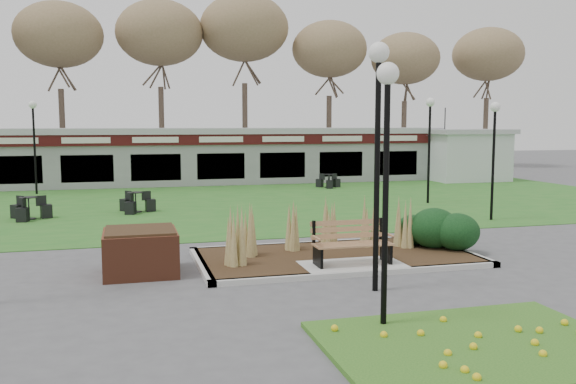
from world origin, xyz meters
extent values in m
plane|color=#515154|center=(0.00, 0.00, 0.00)|extent=(100.00, 100.00, 0.00)
cube|color=#286B21|center=(0.00, 12.00, 0.01)|extent=(34.00, 16.00, 0.02)
cube|color=#28631C|center=(0.00, -4.60, 0.04)|extent=(4.20, 3.00, 0.08)
cube|color=#352615|center=(0.00, 1.20, 0.06)|extent=(6.22, 3.22, 0.12)
cube|color=#B7B7B2|center=(0.00, -0.41, 0.06)|extent=(6.40, 0.18, 0.12)
cube|color=#B7B7B2|center=(0.00, 2.81, 0.06)|extent=(6.40, 0.18, 0.12)
cube|color=#B7B7B2|center=(-3.11, 1.20, 0.06)|extent=(0.18, 3.40, 0.12)
cube|color=#B7B7B2|center=(3.11, 1.20, 0.06)|extent=(0.18, 3.40, 0.12)
cube|color=#B7B7B2|center=(0.00, 0.15, 0.07)|extent=(2.20, 1.20, 0.13)
cone|color=#A38651|center=(-1.90, 1.60, 0.70)|extent=(0.36, 0.36, 1.15)
cone|color=#A38651|center=(-0.90, 2.00, 0.70)|extent=(0.36, 0.36, 1.15)
cone|color=#A38651|center=(0.20, 2.20, 0.70)|extent=(0.36, 0.36, 1.15)
cone|color=#A38651|center=(1.10, 2.00, 0.70)|extent=(0.36, 0.36, 1.15)
cone|color=#A38651|center=(1.90, 1.60, 0.70)|extent=(0.36, 0.36, 1.15)
cone|color=#A38651|center=(-2.40, 0.80, 0.70)|extent=(0.36, 0.36, 1.15)
ellipsoid|color=black|center=(2.60, 1.40, 0.59)|extent=(1.21, 1.10, 0.99)
ellipsoid|color=black|center=(3.00, 1.00, 0.54)|extent=(1.10, 1.00, 0.90)
ellipsoid|color=black|center=(2.90, 1.90, 0.53)|extent=(1.06, 0.96, 0.86)
ellipsoid|color=black|center=(2.30, 1.90, 0.48)|extent=(0.92, 0.84, 0.76)
cube|color=#946142|center=(0.00, 0.15, 0.56)|extent=(1.70, 0.57, 0.04)
cube|color=#946142|center=(0.00, 0.46, 0.84)|extent=(1.70, 0.13, 0.44)
cube|color=black|center=(-0.78, 0.15, 0.34)|extent=(0.06, 0.55, 0.42)
cube|color=black|center=(0.78, 0.15, 0.34)|extent=(0.06, 0.55, 0.42)
cube|color=black|center=(-0.78, 0.45, 0.81)|extent=(0.06, 0.06, 0.50)
cube|color=black|center=(0.78, 0.45, 0.81)|extent=(0.06, 0.06, 0.50)
cube|color=#946142|center=(-0.82, 0.13, 0.74)|extent=(0.05, 0.50, 0.04)
cube|color=#946142|center=(0.82, 0.13, 0.74)|extent=(0.05, 0.50, 0.04)
cube|color=brown|center=(-4.40, 1.00, 0.45)|extent=(1.50, 1.50, 0.90)
cube|color=#352615|center=(-4.40, 1.00, 0.92)|extent=(1.40, 1.40, 0.06)
cube|color=gray|center=(0.00, 20.00, 1.30)|extent=(24.00, 3.00, 2.60)
cube|color=#410D0E|center=(0.00, 18.45, 2.35)|extent=(24.00, 0.18, 0.55)
cube|color=#B3B3B7|center=(0.00, 20.00, 2.75)|extent=(24.60, 3.40, 0.30)
cube|color=silver|center=(0.00, 18.34, 2.35)|extent=(22.00, 0.02, 0.28)
cube|color=black|center=(0.00, 18.55, 1.00)|extent=(22.00, 0.10, 1.30)
cube|color=silver|center=(13.50, 18.00, 1.30)|extent=(4.00, 3.00, 2.60)
cube|color=#B3B3B7|center=(13.50, 18.00, 2.70)|extent=(4.40, 3.40, 0.25)
cylinder|color=#47382B|center=(-9.00, 28.00, 2.59)|extent=(0.36, 0.36, 5.17)
ellipsoid|color=olive|center=(-9.00, 28.00, 8.39)|extent=(5.24, 5.24, 3.93)
cylinder|color=#47382B|center=(-3.00, 28.00, 2.59)|extent=(0.36, 0.36, 5.17)
ellipsoid|color=olive|center=(-3.00, 28.00, 8.39)|extent=(5.24, 5.24, 3.93)
cylinder|color=#47382B|center=(3.00, 28.00, 2.59)|extent=(0.36, 0.36, 5.17)
ellipsoid|color=olive|center=(3.00, 28.00, 8.39)|extent=(5.24, 5.24, 3.93)
cylinder|color=#47382B|center=(9.00, 28.00, 2.59)|extent=(0.36, 0.36, 5.17)
ellipsoid|color=olive|center=(9.00, 28.00, 8.39)|extent=(5.24, 5.24, 3.93)
cylinder|color=#47382B|center=(15.00, 28.00, 2.59)|extent=(0.36, 0.36, 5.17)
ellipsoid|color=olive|center=(15.00, 28.00, 8.39)|extent=(5.24, 5.24, 3.93)
cylinder|color=#47382B|center=(21.00, 28.00, 2.59)|extent=(0.36, 0.36, 5.17)
ellipsoid|color=olive|center=(21.00, 28.00, 8.39)|extent=(5.24, 5.24, 3.93)
cylinder|color=black|center=(-0.90, -3.50, 1.86)|extent=(0.09, 0.09, 3.71)
sphere|color=white|center=(-0.90, -3.50, 3.86)|extent=(0.33, 0.33, 0.33)
cylinder|color=black|center=(-0.17, -1.48, 2.12)|extent=(0.11, 0.11, 4.24)
sphere|color=white|center=(-0.17, -1.48, 4.41)|extent=(0.38, 0.38, 0.38)
cylinder|color=black|center=(6.82, 9.67, 1.90)|extent=(0.10, 0.10, 3.80)
sphere|color=white|center=(6.82, 9.67, 3.96)|extent=(0.34, 0.34, 0.34)
cylinder|color=black|center=(6.80, 5.33, 1.76)|extent=(0.09, 0.09, 3.52)
sphere|color=white|center=(6.80, 5.33, 3.66)|extent=(0.32, 0.32, 0.32)
cylinder|color=black|center=(-8.50, 17.00, 1.90)|extent=(0.10, 0.10, 3.80)
sphere|color=white|center=(-8.50, 17.00, 3.96)|extent=(0.34, 0.34, 0.34)
cylinder|color=black|center=(-4.34, 10.08, 0.03)|extent=(0.42, 0.42, 0.03)
cylinder|color=black|center=(-4.34, 10.08, 0.37)|extent=(0.05, 0.05, 0.68)
cylinder|color=black|center=(-4.34, 10.08, 0.72)|extent=(0.57, 0.57, 0.02)
cube|color=black|center=(-3.83, 10.17, 0.24)|extent=(0.37, 0.37, 0.43)
cube|color=black|center=(-4.67, 10.48, 0.24)|extent=(0.45, 0.45, 0.43)
cube|color=black|center=(-4.52, 9.60, 0.24)|extent=(0.41, 0.41, 0.43)
cylinder|color=black|center=(-7.74, 9.34, 0.03)|extent=(0.43, 0.43, 0.03)
cylinder|color=black|center=(-7.74, 9.34, 0.38)|extent=(0.05, 0.05, 0.70)
cylinder|color=black|center=(-7.74, 9.34, 0.74)|extent=(0.58, 0.58, 0.02)
cube|color=black|center=(-7.23, 9.50, 0.24)|extent=(0.42, 0.42, 0.45)
cube|color=black|center=(-8.14, 9.70, 0.24)|extent=(0.47, 0.47, 0.45)
cube|color=black|center=(-7.85, 8.82, 0.24)|extent=(0.39, 0.39, 0.45)
cylinder|color=black|center=(4.93, 16.23, 0.03)|extent=(0.38, 0.38, 0.03)
cylinder|color=black|center=(4.93, 16.23, 0.34)|extent=(0.04, 0.04, 0.63)
cylinder|color=black|center=(4.93, 16.23, 0.66)|extent=(0.52, 0.52, 0.02)
cube|color=black|center=(5.39, 16.37, 0.22)|extent=(0.37, 0.37, 0.40)
cube|color=black|center=(4.58, 16.56, 0.22)|extent=(0.42, 0.42, 0.40)
cube|color=black|center=(4.82, 15.77, 0.22)|extent=(0.36, 0.36, 0.40)
cylinder|color=black|center=(12.17, 18.00, 1.10)|extent=(0.06, 0.06, 2.20)
imported|color=#2E4AA1|center=(12.17, 18.00, 1.82)|extent=(2.62, 2.66, 2.10)
imported|color=black|center=(-10.20, 27.00, 0.68)|extent=(4.26, 1.88, 1.36)
camera|label=1|loc=(-4.66, -11.87, 3.13)|focal=38.00mm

